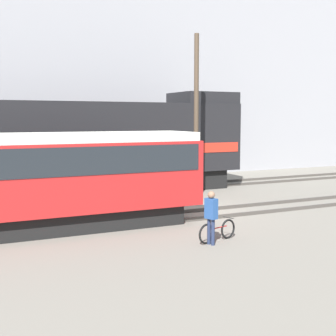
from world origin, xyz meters
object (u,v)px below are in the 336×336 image
at_px(freight_locomotive, 81,146).
at_px(streetcar, 45,176).
at_px(utility_pole_left, 196,118).
at_px(person, 211,213).
at_px(bicycle, 217,231).

height_order(freight_locomotive, streetcar, freight_locomotive).
bearing_deg(utility_pole_left, streetcar, -155.39).
xyz_separation_m(streetcar, person, (4.09, -3.73, -0.89)).
bearing_deg(person, utility_pole_left, 64.46).
distance_m(freight_locomotive, utility_pole_left, 5.84).
height_order(person, utility_pole_left, utility_pole_left).
height_order(freight_locomotive, utility_pole_left, utility_pole_left).
distance_m(freight_locomotive, streetcar, 7.54).
distance_m(bicycle, utility_pole_left, 8.32).
relative_size(freight_locomotive, utility_pole_left, 2.23).
distance_m(freight_locomotive, bicycle, 10.67).
relative_size(freight_locomotive, streetcar, 1.61).
relative_size(streetcar, person, 6.51).
relative_size(person, utility_pole_left, 0.21).
xyz_separation_m(freight_locomotive, streetcar, (-3.01, -6.89, -0.52)).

